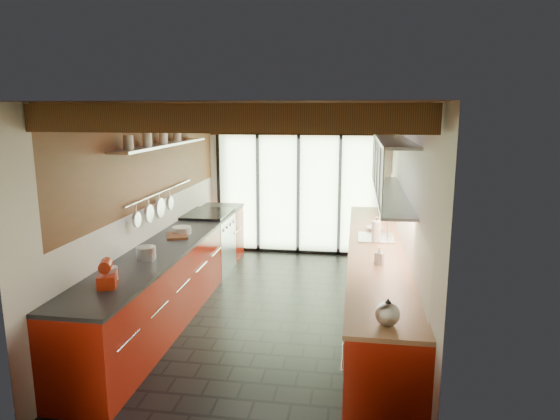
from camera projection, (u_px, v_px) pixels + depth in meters
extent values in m
plane|color=black|center=(273.00, 312.00, 6.38)|extent=(5.50, 5.50, 0.00)
plane|color=silver|center=(299.00, 181.00, 8.79)|extent=(3.20, 0.00, 3.20)
plane|color=silver|center=(207.00, 292.00, 3.46)|extent=(3.20, 0.00, 3.20)
plane|color=silver|center=(149.00, 208.00, 6.36)|extent=(0.00, 5.50, 5.50)
plane|color=silver|center=(406.00, 217.00, 5.89)|extent=(0.00, 5.50, 5.50)
plane|color=#472814|center=(272.00, 104.00, 5.87)|extent=(5.50, 5.50, 0.00)
cube|color=#593316|center=(222.00, 118.00, 3.71)|extent=(3.14, 0.14, 0.22)
cube|color=#593316|center=(248.00, 116.00, 4.58)|extent=(3.14, 0.14, 0.22)
cube|color=#593316|center=(266.00, 115.00, 5.46)|extent=(3.14, 0.14, 0.22)
cube|color=#593316|center=(278.00, 114.00, 6.33)|extent=(3.14, 0.14, 0.22)
cube|color=#593316|center=(288.00, 114.00, 7.20)|extent=(3.14, 0.14, 0.22)
cube|color=#593316|center=(296.00, 113.00, 8.07)|extent=(3.14, 0.14, 0.22)
cube|color=brown|center=(299.00, 121.00, 8.54)|extent=(3.14, 0.06, 0.50)
plane|color=brown|center=(155.00, 154.00, 6.42)|extent=(0.00, 4.90, 4.90)
plane|color=#C6EAAD|center=(298.00, 194.00, 8.82)|extent=(2.90, 0.00, 2.90)
cube|color=black|center=(219.00, 192.00, 9.02)|extent=(0.05, 0.04, 2.15)
cube|color=black|center=(382.00, 196.00, 8.59)|extent=(0.05, 0.04, 2.15)
cube|color=black|center=(298.00, 194.00, 8.78)|extent=(0.06, 0.05, 2.15)
cube|color=black|center=(299.00, 133.00, 8.56)|extent=(2.90, 0.05, 0.06)
cylinder|color=red|center=(299.00, 121.00, 8.50)|extent=(0.34, 0.04, 0.34)
cylinder|color=beige|center=(298.00, 121.00, 8.48)|extent=(0.28, 0.02, 0.28)
cube|color=maroon|center=(177.00, 274.00, 6.49)|extent=(0.65, 5.00, 0.88)
cube|color=black|center=(175.00, 240.00, 6.40)|extent=(0.68, 5.00, 0.04)
cube|color=silver|center=(209.00, 245.00, 7.89)|extent=(0.66, 0.90, 0.90)
cube|color=black|center=(208.00, 214.00, 7.79)|extent=(0.65, 0.90, 0.06)
cube|color=maroon|center=(376.00, 284.00, 6.11)|extent=(0.65, 5.00, 0.88)
cube|color=#986C4A|center=(377.00, 248.00, 6.02)|extent=(0.68, 5.00, 0.04)
cube|color=white|center=(349.00, 272.00, 6.54)|extent=(0.02, 0.60, 0.84)
cube|color=silver|center=(376.00, 238.00, 6.40)|extent=(0.45, 0.52, 0.02)
cylinder|color=silver|center=(388.00, 225.00, 6.34)|extent=(0.02, 0.02, 0.34)
torus|color=silver|center=(384.00, 212.00, 6.32)|extent=(0.14, 0.02, 0.14)
plane|color=silver|center=(378.00, 167.00, 6.12)|extent=(0.00, 3.00, 3.00)
cube|color=#9EA0A5|center=(391.00, 194.00, 6.16)|extent=(0.34, 3.00, 0.03)
cube|color=#9EA0A5|center=(393.00, 139.00, 6.03)|extent=(0.34, 3.00, 0.03)
cylinder|color=silver|center=(162.00, 192.00, 6.61)|extent=(0.02, 2.20, 0.02)
cube|color=silver|center=(164.00, 145.00, 6.38)|extent=(0.28, 2.60, 0.03)
cylinder|color=silver|center=(137.00, 220.00, 5.77)|extent=(0.04, 0.18, 0.18)
cylinder|color=silver|center=(149.00, 213.00, 6.11)|extent=(0.04, 0.22, 0.22)
cylinder|color=silver|center=(160.00, 208.00, 6.45)|extent=(0.04, 0.26, 0.26)
cylinder|color=silver|center=(170.00, 203.00, 6.79)|extent=(0.04, 0.18, 0.18)
cube|color=#B8250E|center=(108.00, 279.00, 4.66)|extent=(0.25, 0.33, 0.12)
cylinder|color=#B8250E|center=(106.00, 265.00, 4.61)|extent=(0.17, 0.21, 0.11)
cylinder|color=silver|center=(110.00, 274.00, 4.70)|extent=(0.18, 0.18, 0.12)
cylinder|color=silver|center=(146.00, 253.00, 5.50)|extent=(0.26, 0.26, 0.14)
cylinder|color=silver|center=(182.00, 230.00, 6.61)|extent=(0.29, 0.29, 0.10)
cube|color=brown|center=(177.00, 236.00, 6.46)|extent=(0.38, 0.44, 0.03)
sphere|color=silver|center=(388.00, 313.00, 3.81)|extent=(0.23, 0.23, 0.19)
cone|color=black|center=(388.00, 300.00, 3.79)|extent=(0.08, 0.08, 0.05)
cylinder|color=silver|center=(387.00, 307.00, 3.91)|extent=(0.04, 0.07, 0.04)
cylinder|color=white|center=(376.00, 232.00, 6.20)|extent=(0.14, 0.14, 0.26)
cylinder|color=silver|center=(377.00, 219.00, 6.17)|extent=(0.03, 0.03, 0.05)
imported|color=silver|center=(379.00, 255.00, 5.30)|extent=(0.11, 0.11, 0.19)
imported|color=silver|center=(375.00, 229.00, 6.79)|extent=(0.23, 0.23, 0.05)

